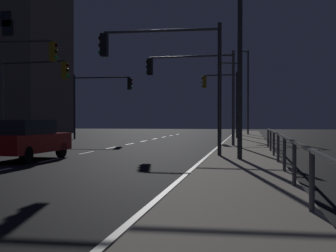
{
  "coord_description": "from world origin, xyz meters",
  "views": [
    {
      "loc": [
        7.61,
        -3.74,
        1.58
      ],
      "look_at": [
        1.56,
        30.39,
        1.1
      ],
      "focal_mm": 49.17,
      "sensor_mm": 36.0,
      "label": 1
    }
  ],
  "objects_px": {
    "car": "(25,139)",
    "traffic_light_mid_left": "(165,61)",
    "traffic_light_far_right": "(193,78)",
    "traffic_light_far_center": "(4,70)",
    "traffic_light_near_left": "(222,92)",
    "street_lamp_corner": "(247,85)",
    "street_lamp_far_end": "(247,29)",
    "traffic_light_mid_right": "(100,93)",
    "street_lamp_across_street": "(236,90)",
    "traffic_light_overhead_east": "(31,84)"
  },
  "relations": [
    {
      "from": "traffic_light_far_right",
      "to": "traffic_light_mid_right",
      "type": "relative_size",
      "value": 1.01
    },
    {
      "from": "traffic_light_mid_right",
      "to": "traffic_light_near_left",
      "type": "relative_size",
      "value": 1.0
    },
    {
      "from": "traffic_light_far_center",
      "to": "street_lamp_across_street",
      "type": "height_order",
      "value": "street_lamp_across_street"
    },
    {
      "from": "street_lamp_far_end",
      "to": "traffic_light_mid_left",
      "type": "bearing_deg",
      "value": 160.13
    },
    {
      "from": "car",
      "to": "traffic_light_mid_right",
      "type": "xyz_separation_m",
      "value": [
        -3.3,
        18.96,
        2.92
      ]
    },
    {
      "from": "traffic_light_overhead_east",
      "to": "street_lamp_corner",
      "type": "relative_size",
      "value": 0.62
    },
    {
      "from": "traffic_light_mid_left",
      "to": "street_lamp_far_end",
      "type": "relative_size",
      "value": 0.67
    },
    {
      "from": "traffic_light_overhead_east",
      "to": "traffic_light_mid_right",
      "type": "distance_m",
      "value": 11.15
    },
    {
      "from": "car",
      "to": "traffic_light_mid_right",
      "type": "relative_size",
      "value": 0.85
    },
    {
      "from": "traffic_light_near_left",
      "to": "car",
      "type": "bearing_deg",
      "value": -107.69
    },
    {
      "from": "traffic_light_far_right",
      "to": "traffic_light_far_center",
      "type": "relative_size",
      "value": 0.93
    },
    {
      "from": "traffic_light_far_center",
      "to": "street_lamp_across_street",
      "type": "distance_m",
      "value": 24.9
    },
    {
      "from": "street_lamp_far_end",
      "to": "street_lamp_across_street",
      "type": "xyz_separation_m",
      "value": [
        -1.11,
        26.03,
        -0.61
      ]
    },
    {
      "from": "traffic_light_far_right",
      "to": "street_lamp_across_street",
      "type": "bearing_deg",
      "value": 83.61
    },
    {
      "from": "traffic_light_far_right",
      "to": "street_lamp_across_street",
      "type": "height_order",
      "value": "street_lamp_across_street"
    },
    {
      "from": "car",
      "to": "traffic_light_mid_left",
      "type": "xyz_separation_m",
      "value": [
        5.16,
        1.91,
        3.14
      ]
    },
    {
      "from": "car",
      "to": "traffic_light_near_left",
      "type": "bearing_deg",
      "value": 72.31
    },
    {
      "from": "traffic_light_mid_right",
      "to": "traffic_light_near_left",
      "type": "height_order",
      "value": "traffic_light_near_left"
    },
    {
      "from": "street_lamp_across_street",
      "to": "car",
      "type": "bearing_deg",
      "value": -105.41
    },
    {
      "from": "street_lamp_far_end",
      "to": "street_lamp_across_street",
      "type": "relative_size",
      "value": 1.16
    },
    {
      "from": "traffic_light_far_center",
      "to": "street_lamp_corner",
      "type": "distance_m",
      "value": 27.31
    },
    {
      "from": "traffic_light_mid_left",
      "to": "street_lamp_across_street",
      "type": "height_order",
      "value": "street_lamp_across_street"
    },
    {
      "from": "car",
      "to": "traffic_light_far_center",
      "type": "height_order",
      "value": "traffic_light_far_center"
    },
    {
      "from": "car",
      "to": "traffic_light_far_right",
      "type": "relative_size",
      "value": 0.84
    },
    {
      "from": "car",
      "to": "street_lamp_far_end",
      "type": "relative_size",
      "value": 0.56
    },
    {
      "from": "traffic_light_far_right",
      "to": "street_lamp_corner",
      "type": "relative_size",
      "value": 0.65
    },
    {
      "from": "traffic_light_mid_right",
      "to": "traffic_light_far_center",
      "type": "distance_m",
      "value": 14.73
    },
    {
      "from": "street_lamp_across_street",
      "to": "street_lamp_corner",
      "type": "bearing_deg",
      "value": 66.65
    },
    {
      "from": "traffic_light_overhead_east",
      "to": "traffic_light_far_center",
      "type": "height_order",
      "value": "traffic_light_far_center"
    },
    {
      "from": "traffic_light_overhead_east",
      "to": "traffic_light_mid_right",
      "type": "height_order",
      "value": "traffic_light_mid_right"
    },
    {
      "from": "traffic_light_near_left",
      "to": "street_lamp_corner",
      "type": "height_order",
      "value": "street_lamp_corner"
    },
    {
      "from": "traffic_light_far_right",
      "to": "traffic_light_far_center",
      "type": "distance_m",
      "value": 10.17
    },
    {
      "from": "traffic_light_near_left",
      "to": "traffic_light_far_center",
      "type": "xyz_separation_m",
      "value": [
        -9.7,
        -15.86,
        0.26
      ]
    },
    {
      "from": "traffic_light_mid_right",
      "to": "street_lamp_across_street",
      "type": "xyz_separation_m",
      "value": [
        10.67,
        7.77,
        0.57
      ]
    },
    {
      "from": "traffic_light_far_center",
      "to": "traffic_light_far_right",
      "type": "bearing_deg",
      "value": 30.89
    },
    {
      "from": "traffic_light_far_right",
      "to": "traffic_light_mid_right",
      "type": "height_order",
      "value": "traffic_light_far_right"
    },
    {
      "from": "traffic_light_overhead_east",
      "to": "traffic_light_near_left",
      "type": "distance_m",
      "value": 15.88
    },
    {
      "from": "traffic_light_mid_right",
      "to": "traffic_light_far_center",
      "type": "bearing_deg",
      "value": -89.96
    },
    {
      "from": "car",
      "to": "street_lamp_far_end",
      "type": "bearing_deg",
      "value": 4.8
    },
    {
      "from": "traffic_light_mid_left",
      "to": "street_lamp_across_street",
      "type": "xyz_separation_m",
      "value": [
        2.21,
        24.83,
        0.35
      ]
    },
    {
      "from": "traffic_light_mid_left",
      "to": "traffic_light_near_left",
      "type": "height_order",
      "value": "traffic_light_mid_left"
    },
    {
      "from": "traffic_light_near_left",
      "to": "street_lamp_far_end",
      "type": "distance_m",
      "value": 19.53
    },
    {
      "from": "traffic_light_mid_left",
      "to": "traffic_light_far_center",
      "type": "relative_size",
      "value": 0.94
    },
    {
      "from": "traffic_light_overhead_east",
      "to": "traffic_light_mid_right",
      "type": "bearing_deg",
      "value": 88.09
    },
    {
      "from": "street_lamp_corner",
      "to": "traffic_light_mid_left",
      "type": "bearing_deg",
      "value": -96.67
    },
    {
      "from": "traffic_light_near_left",
      "to": "traffic_light_mid_right",
      "type": "bearing_deg",
      "value": -173.35
    },
    {
      "from": "traffic_light_mid_right",
      "to": "street_lamp_far_end",
      "type": "distance_m",
      "value": 21.76
    },
    {
      "from": "traffic_light_far_right",
      "to": "street_lamp_corner",
      "type": "xyz_separation_m",
      "value": [
        2.89,
        19.48,
        1.03
      ]
    },
    {
      "from": "traffic_light_far_right",
      "to": "traffic_light_far_center",
      "type": "xyz_separation_m",
      "value": [
        -8.72,
        -5.22,
        0.09
      ]
    },
    {
      "from": "traffic_light_far_right",
      "to": "street_lamp_corner",
      "type": "distance_m",
      "value": 19.72
    }
  ]
}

